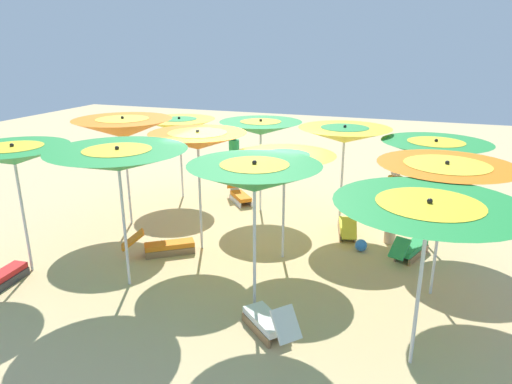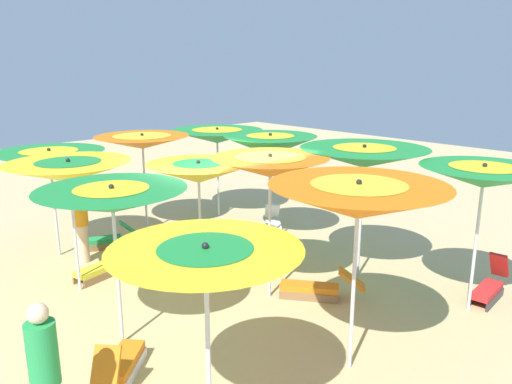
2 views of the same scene
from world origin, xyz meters
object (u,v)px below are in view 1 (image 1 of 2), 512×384
at_px(beach_umbrella_1, 344,135).
at_px(beach_umbrella_8, 428,216).
at_px(beach_umbrella_7, 123,128).
at_px(lounger_5, 240,194).
at_px(beach_umbrella_9, 254,178).
at_px(lounger_4, 347,228).
at_px(beach_umbrella_11, 13,156).
at_px(beach_umbrella_3, 179,125).
at_px(beachgoer_1, 234,160).
at_px(beach_umbrella_0, 435,151).
at_px(beach_umbrella_4, 446,173).
at_px(beach_umbrella_10, 118,160).
at_px(beach_umbrella_5, 284,164).
at_px(lounger_2, 269,321).
at_px(beach_ball, 361,245).
at_px(beach_umbrella_2, 261,128).
at_px(lounger_3, 410,249).
at_px(beach_umbrella_6, 198,141).
at_px(lounger_1, 164,245).
at_px(lounger_0, 0,275).

xyz_separation_m(beach_umbrella_1, beach_umbrella_8, (4.60, 1.76, -0.03)).
xyz_separation_m(beach_umbrella_7, lounger_5, (-2.30, 1.85, -2.06)).
bearing_deg(beach_umbrella_9, lounger_5, -155.76).
height_order(beach_umbrella_8, lounger_4, beach_umbrella_8).
xyz_separation_m(beach_umbrella_7, beach_umbrella_11, (2.68, -0.38, -0.06)).
xyz_separation_m(beach_umbrella_3, beachgoer_1, (-1.25, 1.04, -1.14)).
height_order(beach_umbrella_0, beach_umbrella_4, beach_umbrella_4).
bearing_deg(beach_umbrella_10, beach_umbrella_11, -85.22).
bearing_deg(beach_umbrella_5, beach_umbrella_10, -48.92).
bearing_deg(lounger_2, beach_umbrella_7, 6.80).
distance_m(beach_umbrella_7, beach_ball, 5.77).
relative_size(beach_umbrella_2, lounger_3, 1.81).
xyz_separation_m(beach_umbrella_3, beach_ball, (1.88, 5.13, -1.88)).
xyz_separation_m(beach_umbrella_6, beach_umbrella_9, (1.84, 1.84, -0.07)).
bearing_deg(beach_umbrella_4, beach_umbrella_0, -176.73).
relative_size(beach_umbrella_6, lounger_4, 1.80).
xyz_separation_m(beach_umbrella_8, lounger_1, (-1.81, -4.83, -1.91)).
relative_size(lounger_3, beachgoer_1, 0.79).
bearing_deg(lounger_3, lounger_0, 139.58).
bearing_deg(beachgoer_1, beach_umbrella_0, -151.86).
height_order(beach_umbrella_6, lounger_5, beach_umbrella_6).
distance_m(beach_umbrella_3, beach_umbrella_5, 4.57).
bearing_deg(beach_umbrella_10, beach_umbrella_0, 126.58).
distance_m(beach_umbrella_3, beach_umbrella_11, 4.87).
bearing_deg(lounger_5, beach_umbrella_8, -0.97).
distance_m(beach_umbrella_2, lounger_3, 4.47).
bearing_deg(lounger_0, beach_umbrella_3, -11.73).
height_order(beach_umbrella_5, beach_umbrella_7, beach_umbrella_7).
xyz_separation_m(lounger_2, lounger_4, (-4.02, 0.49, -0.01)).
bearing_deg(lounger_4, beach_umbrella_5, 132.43).
relative_size(beach_umbrella_2, beach_umbrella_9, 0.95).
distance_m(beach_umbrella_6, lounger_2, 3.88).
bearing_deg(lounger_4, beach_umbrella_7, 88.27).
bearing_deg(beach_umbrella_5, lounger_5, -144.12).
relative_size(beach_umbrella_2, beachgoer_1, 1.42).
relative_size(beach_umbrella_2, beach_umbrella_7, 0.92).
height_order(beach_umbrella_0, beach_umbrella_2, beach_umbrella_2).
xyz_separation_m(beach_umbrella_5, lounger_0, (2.80, -4.33, -1.71)).
height_order(beach_umbrella_8, beach_umbrella_10, beach_umbrella_10).
distance_m(beach_umbrella_1, beach_umbrella_2, 2.10).
xyz_separation_m(beach_umbrella_3, beach_umbrella_10, (4.66, 1.44, 0.27)).
bearing_deg(lounger_1, lounger_2, -69.08).
height_order(beach_umbrella_9, beach_umbrella_10, beach_umbrella_10).
xyz_separation_m(beach_umbrella_2, beach_umbrella_7, (1.87, -2.60, 0.16)).
height_order(beach_umbrella_1, beach_umbrella_9, beach_umbrella_9).
distance_m(beach_umbrella_2, lounger_2, 5.62).
distance_m(beach_umbrella_10, lounger_4, 5.20).
bearing_deg(beach_umbrella_2, beach_umbrella_1, 81.49).
xyz_separation_m(beach_umbrella_3, beach_umbrella_7, (2.15, -0.22, 0.28)).
distance_m(beach_umbrella_1, beach_umbrella_8, 4.93).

